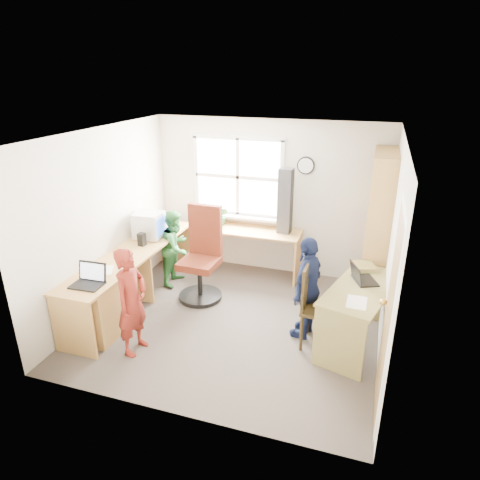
{
  "coord_description": "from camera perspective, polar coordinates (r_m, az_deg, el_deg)",
  "views": [
    {
      "loc": [
        1.55,
        -4.53,
        3.06
      ],
      "look_at": [
        0.0,
        0.25,
        1.05
      ],
      "focal_mm": 32.0,
      "sensor_mm": 36.0,
      "label": 1
    }
  ],
  "objects": [
    {
      "name": "l_desk",
      "position": [
        5.74,
        -14.28,
        -5.91
      ],
      "size": [
        2.38,
        2.95,
        0.75
      ],
      "color": "tan",
      "rests_on": "ground"
    },
    {
      "name": "speaker_b",
      "position": [
        6.51,
        -11.3,
        1.41
      ],
      "size": [
        0.1,
        0.1,
        0.17
      ],
      "rotation": [
        0.0,
        0.0,
        0.26
      ],
      "color": "black",
      "rests_on": "l_desk"
    },
    {
      "name": "paper_a",
      "position": [
        5.55,
        -17.6,
        -3.88
      ],
      "size": [
        0.29,
        0.33,
        0.0
      ],
      "rotation": [
        0.0,
        0.0,
        0.47
      ],
      "color": "white",
      "rests_on": "l_desk"
    },
    {
      "name": "laptop_right",
      "position": [
        5.19,
        15.86,
        -4.81
      ],
      "size": [
        0.37,
        0.4,
        0.22
      ],
      "rotation": [
        0.0,
        0.0,
        1.99
      ],
      "color": "black",
      "rests_on": "right_desk"
    },
    {
      "name": "bookshelf",
      "position": [
        6.07,
        17.82,
        0.92
      ],
      "size": [
        0.3,
        1.02,
        2.1
      ],
      "color": "tan",
      "rests_on": "ground"
    },
    {
      "name": "person_green",
      "position": [
        6.49,
        -8.52,
        -0.97
      ],
      "size": [
        0.45,
        0.57,
        1.15
      ],
      "primitive_type": "imported",
      "rotation": [
        0.0,
        0.0,
        1.53
      ],
      "color": "#307836",
      "rests_on": "ground"
    },
    {
      "name": "room",
      "position": [
        5.21,
        -0.4,
        1.1
      ],
      "size": [
        3.64,
        3.44,
        2.44
      ],
      "color": "#403932",
      "rests_on": "ground"
    },
    {
      "name": "speaker_a",
      "position": [
        6.15,
        -12.96,
        0.09
      ],
      "size": [
        0.1,
        0.1,
        0.18
      ],
      "rotation": [
        0.0,
        0.0,
        -0.11
      ],
      "color": "black",
      "rests_on": "l_desk"
    },
    {
      "name": "laptop_left",
      "position": [
        5.24,
        -19.46,
        -4.98
      ],
      "size": [
        0.36,
        0.31,
        0.24
      ],
      "rotation": [
        0.0,
        0.0,
        0.04
      ],
      "color": "black",
      "rests_on": "l_desk"
    },
    {
      "name": "swivel_chair",
      "position": [
        6.05,
        -5.09,
        -2.59
      ],
      "size": [
        0.63,
        0.63,
        1.33
      ],
      "rotation": [
        0.0,
        0.0,
        -0.03
      ],
      "color": "black",
      "rests_on": "ground"
    },
    {
      "name": "cd_tower",
      "position": [
        6.4,
        6.06,
        5.17
      ],
      "size": [
        0.21,
        0.19,
        0.98
      ],
      "rotation": [
        0.0,
        0.0,
        -0.09
      ],
      "color": "black",
      "rests_on": "l_desk"
    },
    {
      "name": "paper_b",
      "position": [
        4.75,
        15.3,
        -8.01
      ],
      "size": [
        0.21,
        0.3,
        0.0
      ],
      "rotation": [
        0.0,
        0.0,
        -0.02
      ],
      "color": "white",
      "rests_on": "right_desk"
    },
    {
      "name": "wooden_chair",
      "position": [
        5.07,
        10.07,
        -8.22
      ],
      "size": [
        0.46,
        0.46,
        1.02
      ],
      "rotation": [
        0.0,
        0.0,
        -0.03
      ],
      "color": "#322610",
      "rests_on": "ground"
    },
    {
      "name": "right_desk",
      "position": [
        5.18,
        15.74,
        -8.09
      ],
      "size": [
        0.94,
        1.43,
        0.76
      ],
      "rotation": [
        0.0,
        0.0,
        -0.27
      ],
      "color": "olive",
      "rests_on": "ground"
    },
    {
      "name": "game_box",
      "position": [
        5.53,
        16.1,
        -3.41
      ],
      "size": [
        0.35,
        0.35,
        0.06
      ],
      "rotation": [
        0.0,
        0.0,
        0.29
      ],
      "color": "red",
      "rests_on": "right_desk"
    },
    {
      "name": "crt_monitor",
      "position": [
        6.38,
        -12.05,
        1.94
      ],
      "size": [
        0.41,
        0.37,
        0.38
      ],
      "rotation": [
        0.0,
        0.0,
        0.05
      ],
      "color": "silver",
      "rests_on": "l_desk"
    },
    {
      "name": "person_navy",
      "position": [
        5.18,
        8.96,
        -6.26
      ],
      "size": [
        0.45,
        0.8,
        1.29
      ],
      "primitive_type": "imported",
      "rotation": [
        0.0,
        0.0,
        -1.76
      ],
      "color": "#162045",
      "rests_on": "ground"
    },
    {
      "name": "potted_plant",
      "position": [
        6.78,
        -2.33,
        3.17
      ],
      "size": [
        0.16,
        0.13,
        0.29
      ],
      "primitive_type": "imported",
      "rotation": [
        0.0,
        0.0,
        -0.02
      ],
      "color": "#2D7137",
      "rests_on": "l_desk"
    },
    {
      "name": "person_red",
      "position": [
        4.98,
        -14.25,
        -7.97
      ],
      "size": [
        0.34,
        0.49,
        1.28
      ],
      "primitive_type": "imported",
      "rotation": [
        0.0,
        0.0,
        1.51
      ],
      "color": "maroon",
      "rests_on": "ground"
    }
  ]
}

